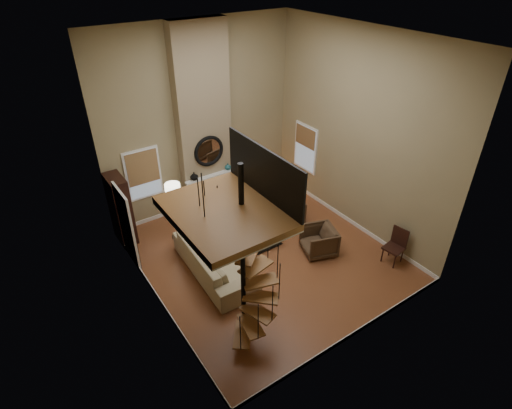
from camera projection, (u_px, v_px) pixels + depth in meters
ground at (264, 255)px, 10.94m from camera, size 6.00×6.50×0.01m
back_wall at (200, 121)px, 11.71m from camera, size 6.00×0.02×5.50m
front_wall at (372, 233)px, 7.19m from camera, size 6.00×0.02×5.50m
left_wall at (142, 202)px, 8.03m from camera, size 0.02×6.50×5.50m
right_wall at (357, 135)px, 10.87m from camera, size 0.02×6.50×5.50m
ceiling at (267, 38)px, 7.97m from camera, size 6.00×6.50×0.01m
baseboard_back at (207, 200)px, 13.16m from camera, size 6.00×0.02×0.12m
baseboard_front at (352, 334)px, 8.65m from camera, size 6.00×0.02×0.12m
baseboard_left at (160, 299)px, 9.49m from camera, size 0.02×6.50×0.12m
baseboard_right at (345, 218)px, 12.32m from camera, size 0.02×6.50×0.12m
chimney_breast at (203, 123)px, 11.58m from camera, size 1.60×0.38×5.50m
hearth at (217, 211)px, 12.72m from camera, size 1.50×0.60×0.04m
firebox at (211, 192)px, 12.63m from camera, size 0.95×0.02×0.72m
mantel at (212, 176)px, 12.25m from camera, size 1.70×0.18×0.06m
mirror_frame at (209, 151)px, 11.86m from camera, size 0.94×0.10×0.94m
mirror_disc at (209, 151)px, 11.87m from camera, size 0.80×0.01×0.80m
vase_left at (194, 176)px, 11.94m from camera, size 0.24×0.24×0.25m
vase_right at (228, 166)px, 12.49m from camera, size 0.20×0.20×0.21m
window_back at (143, 173)px, 11.41m from camera, size 1.02×0.06×1.52m
window_right at (305, 147)px, 12.86m from camera, size 0.06×1.02×1.52m
entry_door at (127, 227)px, 10.23m from camera, size 0.10×1.05×2.16m
loft at (229, 208)px, 6.97m from camera, size 1.70×2.20×1.09m
spiral_stair at (243, 266)px, 7.89m from camera, size 1.47×1.47×4.06m
hutch at (121, 210)px, 11.07m from camera, size 0.42×0.90×2.02m
sofa at (214, 259)px, 10.19m from camera, size 1.21×2.83×0.81m
armchair_near at (290, 210)px, 12.14m from camera, size 1.02×1.00×0.77m
armchair_far at (322, 240)px, 10.90m from camera, size 1.08×1.06×0.78m
coffee_table at (260, 239)px, 11.08m from camera, size 1.29×0.65×0.47m
bowl at (259, 231)px, 11.00m from camera, size 0.41×0.41×0.10m
book at (274, 232)px, 11.04m from camera, size 0.23×0.28×0.02m
floor_lamp at (173, 194)px, 10.87m from camera, size 0.42×0.42×1.72m
accent_lamp at (253, 186)px, 13.55m from camera, size 0.13×0.13×0.45m
side_chair at (396, 244)px, 10.49m from camera, size 0.52×0.52×0.98m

